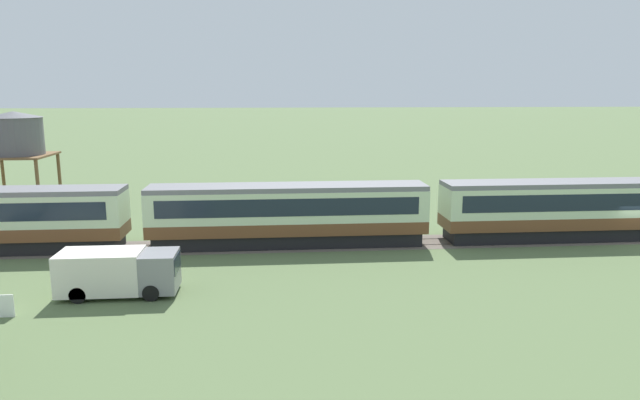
# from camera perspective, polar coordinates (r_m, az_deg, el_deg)

# --- Properties ---
(ground_plane) EXTENTS (600.00, 600.00, 0.00)m
(ground_plane) POSITION_cam_1_polar(r_m,az_deg,el_deg) (43.54, 28.57, -3.64)
(ground_plane) COLOR #566B42
(passenger_train) EXTENTS (95.10, 2.97, 3.98)m
(passenger_train) POSITION_cam_1_polar(r_m,az_deg,el_deg) (36.89, -2.78, -1.20)
(passenger_train) COLOR brown
(passenger_train) RESTS_ON ground_plane
(railway_track) EXTENTS (155.38, 3.60, 0.04)m
(railway_track) POSITION_cam_1_polar(r_m,az_deg,el_deg) (37.40, -4.58, -4.52)
(railway_track) COLOR #665B51
(railway_track) RESTS_ON ground_plane
(water_tower) EXTENTS (5.25, 5.25, 8.26)m
(water_tower) POSITION_cam_1_polar(r_m,az_deg,el_deg) (53.50, -28.18, 5.73)
(water_tower) COLOR brown
(water_tower) RESTS_ON ground_plane
(delivery_truck_grey) EXTENTS (5.69, 2.26, 2.23)m
(delivery_truck_grey) POSITION_cam_1_polar(r_m,az_deg,el_deg) (29.89, -19.56, -6.76)
(delivery_truck_grey) COLOR gray
(delivery_truck_grey) RESTS_ON ground_plane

